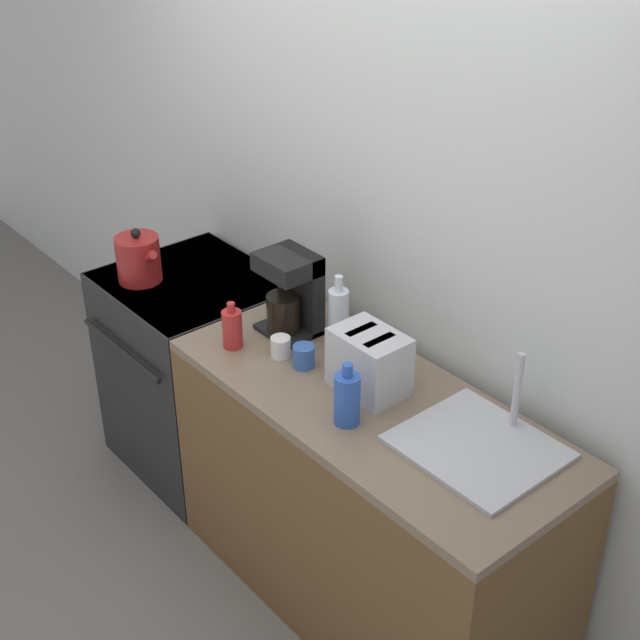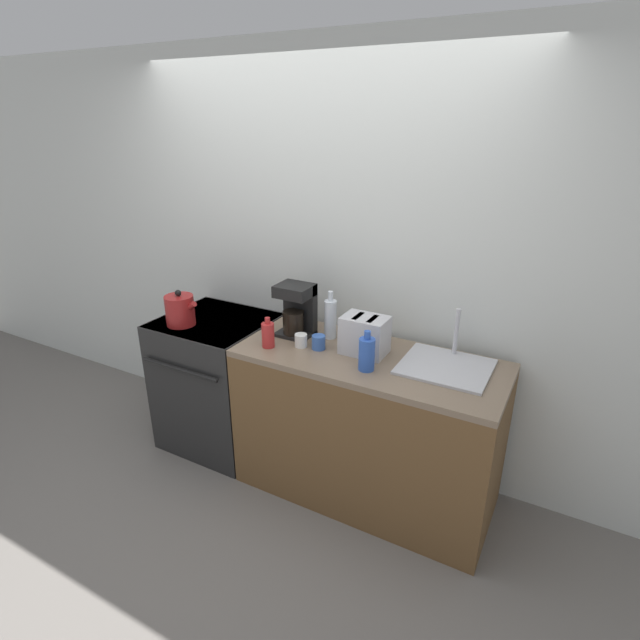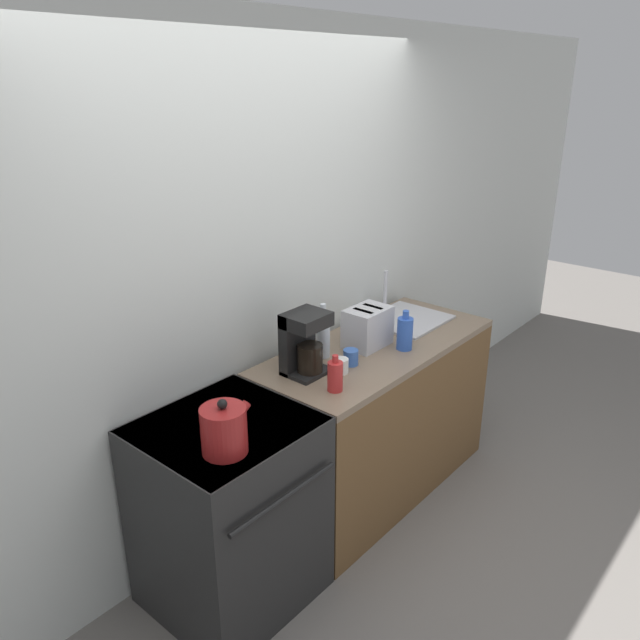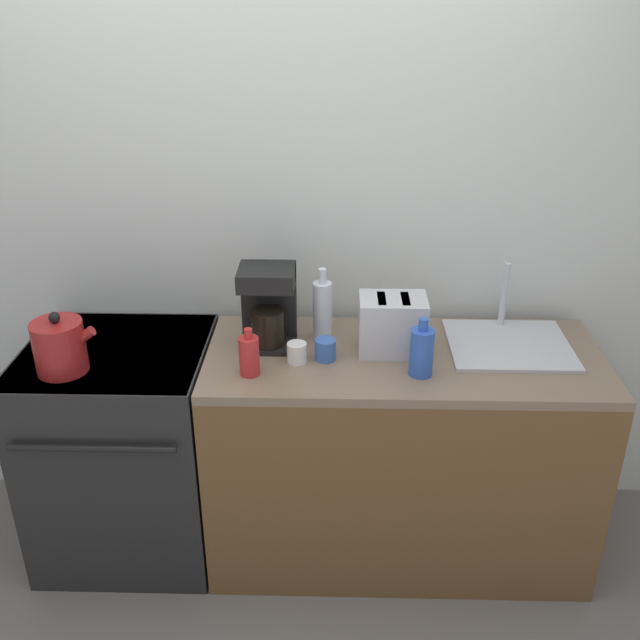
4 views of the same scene
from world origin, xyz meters
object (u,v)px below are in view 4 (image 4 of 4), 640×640
Objects in this scene: cup_white at (297,353)px; kettle at (60,346)px; bottle_red at (249,355)px; stove at (127,446)px; coffee_maker at (268,304)px; bottle_blue at (422,351)px; bottle_clear at (322,310)px; cup_blue at (325,350)px; toaster at (392,324)px.

kettle is at bearing -174.11° from cup_white.
kettle reaches higher than bottle_red.
coffee_maker is (0.59, 0.08, 0.61)m from stove.
bottle_blue is at bearing 0.33° from kettle.
coffee_maker reaches higher than bottle_red.
coffee_maker is 0.21m from bottle_clear.
bottle_red is (-0.25, -0.29, -0.05)m from bottle_clear.
coffee_maker reaches higher than cup_white.
cup_white is (-0.10, -0.02, -0.00)m from cup_blue.
cup_white is at bearing 169.95° from bottle_blue.
bottle_red is 2.38× the size of cup_white.
toaster reaches higher than stove.
toaster is (1.20, 0.19, 0.01)m from kettle.
toaster is 0.56m from bottle_red.
toaster is at bearing 117.21° from bottle_blue.
bottle_blue is 2.70× the size of cup_blue.
stove is at bearing 163.04° from bottle_red.
cup_blue is (0.95, 0.11, -0.06)m from kettle.
bottle_blue is at bearing -21.94° from coffee_maker.
coffee_maker is 0.61m from bottle_blue.
cup_white is (-0.45, 0.08, -0.05)m from bottle_blue.
bottle_clear is (0.80, 0.12, 0.57)m from stove.
bottle_clear is at bearing 16.79° from kettle.
bottle_clear reaches higher than bottle_red.
cup_white is (0.16, 0.09, -0.04)m from bottle_red.
bottle_blue is (1.29, 0.01, -0.01)m from kettle.
bottle_red reaches higher than cup_blue.
cup_white is at bearing -164.13° from toaster.
bottle_blue is (0.56, -0.23, -0.07)m from coffee_maker.
coffee_maker is 0.23m from cup_white.
coffee_maker is at bearing 128.07° from cup_white.
kettle is at bearing -179.67° from bottle_blue.
kettle reaches higher than cup_white.
bottle_clear is at bearing 12.78° from coffee_maker.
cup_blue is (-0.34, 0.10, -0.05)m from bottle_blue.
kettle reaches higher than cup_blue.
cup_white is at bearing -51.93° from coffee_maker.
bottle_blue is (1.16, -0.15, 0.54)m from stove.
bottle_blue is at bearing -7.48° from stove.
toaster is 0.38m from cup_white.
cup_blue is 1.08× the size of cup_white.
cup_white reaches higher than stove.
cup_blue reaches higher than cup_white.
stove is 12.09× the size of cup_white.
bottle_red reaches higher than stove.
stove is at bearing 50.45° from kettle.
bottle_red reaches higher than cup_white.
stove is 3.13× the size of bottle_clear.
kettle is at bearing 179.40° from bottle_red.
bottle_red is 2.21× the size of cup_blue.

